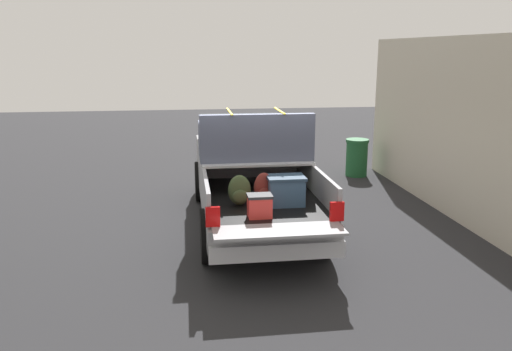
% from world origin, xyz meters
% --- Properties ---
extents(ground_plane, '(40.00, 40.00, 0.00)m').
position_xyz_m(ground_plane, '(0.00, 0.00, 0.00)').
color(ground_plane, '#262628').
extents(pickup_truck, '(6.05, 2.06, 2.23)m').
position_xyz_m(pickup_truck, '(0.37, -0.00, 0.98)').
color(pickup_truck, gray).
rests_on(pickup_truck, ground_plane).
extents(building_facade, '(8.80, 0.36, 3.53)m').
position_xyz_m(building_facade, '(-0.15, -4.15, 1.76)').
color(building_facade, beige).
rests_on(building_facade, ground_plane).
extents(trash_can, '(0.60, 0.60, 0.98)m').
position_xyz_m(trash_can, '(3.53, -3.27, 0.50)').
color(trash_can, '#1E592D').
rests_on(trash_can, ground_plane).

